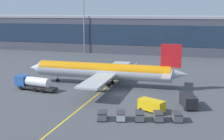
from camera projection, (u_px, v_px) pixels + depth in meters
ground_plane at (119, 94)px, 68.18m from camera, size 700.00×700.00×0.00m
apron_lead_in_line at (102, 91)px, 71.33m from camera, size 0.34×80.00×0.01m
terminal_building at (179, 35)px, 132.26m from camera, size 217.41×21.86×16.23m
main_airliner at (104, 71)px, 75.50m from camera, size 41.30×32.68×10.95m
fuel_tanker at (33, 83)px, 71.51m from camera, size 11.05×4.04×3.25m
lavatory_truck at (188, 100)px, 59.01m from camera, size 3.82×6.21×2.50m
crew_van at (152, 105)px, 56.13m from camera, size 5.41×4.09×2.30m
baggage_cart_0 at (102, 115)px, 52.14m from camera, size 2.16×2.94×1.48m
baggage_cart_1 at (121, 116)px, 52.00m from camera, size 2.16×2.94×1.48m
baggage_cart_2 at (140, 116)px, 51.86m from camera, size 2.16×2.94×1.48m
baggage_cart_3 at (158, 116)px, 51.72m from camera, size 2.16×2.94×1.48m
baggage_cart_4 at (177, 117)px, 51.57m from camera, size 2.16×2.94×1.48m
apron_light_mast_0 at (84, 19)px, 130.73m from camera, size 2.80×0.50×25.77m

